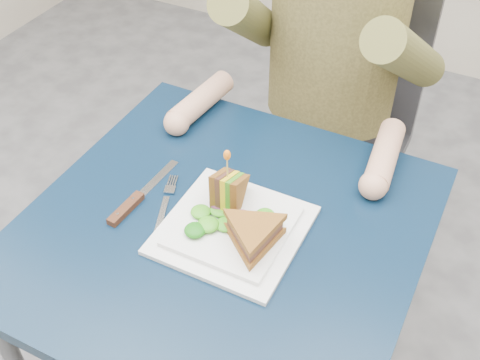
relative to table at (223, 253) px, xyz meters
The scene contains 12 objects.
table is the anchor object (origin of this frame).
chair 0.71m from the table, 90.00° to the left, with size 0.42×0.40×0.93m.
diner 0.65m from the table, 90.00° to the left, with size 0.54×0.59×0.74m.
plate 0.09m from the table, 10.15° to the right, with size 0.26×0.26×0.02m.
sandwich_flat 0.15m from the table, 20.17° to the right, with size 0.19×0.19×0.05m.
sandwich_upright 0.14m from the table, 101.79° to the left, with size 0.08×0.13×0.13m.
fork 0.15m from the table, behind, with size 0.07×0.17×0.01m.
knife 0.21m from the table, behind, with size 0.03×0.22×0.02m.
toothpick 0.20m from the table, 101.79° to the left, with size 0.00×0.00×0.06m, color tan.
toothpick_frill 0.23m from the table, 101.79° to the left, with size 0.01×0.01×0.02m, color orange.
lettuce_spill 0.11m from the table, 10.09° to the left, with size 0.15×0.13×0.02m, color #337A14, non-canonical shape.
onion_ring 0.12m from the table, ahead, with size 0.04×0.04×0.01m, color #9E4C7A.
Camera 1 is at (0.39, -0.70, 1.58)m, focal length 45.00 mm.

